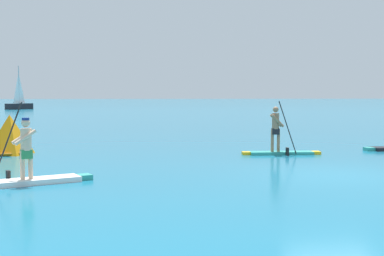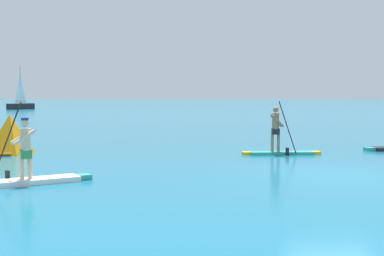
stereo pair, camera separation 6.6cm
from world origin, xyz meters
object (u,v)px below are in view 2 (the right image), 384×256
object	(u,v)px
paddleboarder_near_left	(22,173)
race_marker_buoy	(10,136)
paddleboarder_mid_center	(280,143)
sailboat_left_horizon	(21,103)

from	to	relation	value
paddleboarder_near_left	race_marker_buoy	xyz separation A→B (m)	(-1.79, 6.77, 0.37)
paddleboarder_mid_center	paddleboarder_near_left	bearing A→B (deg)	-142.72
paddleboarder_near_left	race_marker_buoy	world-z (taller)	paddleboarder_near_left
paddleboarder_near_left	sailboat_left_horizon	world-z (taller)	sailboat_left_horizon
race_marker_buoy	paddleboarder_near_left	bearing A→B (deg)	-75.23
paddleboarder_mid_center	race_marker_buoy	distance (m)	9.89
paddleboarder_mid_center	race_marker_buoy	xyz separation A→B (m)	(-9.81, 1.28, 0.25)
paddleboarder_near_left	sailboat_left_horizon	size ratio (longest dim) A/B	0.53
race_marker_buoy	sailboat_left_horizon	bearing A→B (deg)	101.11
paddleboarder_mid_center	race_marker_buoy	world-z (taller)	paddleboarder_mid_center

